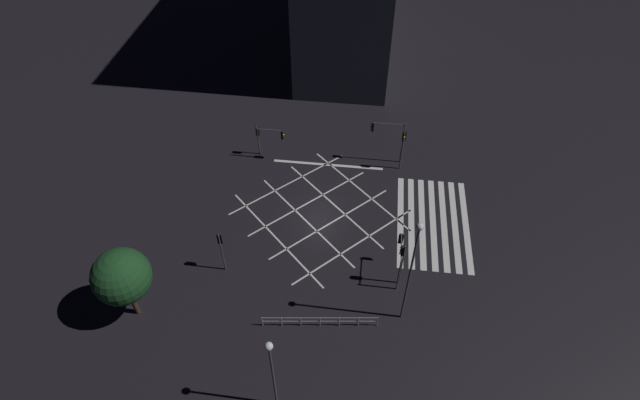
{
  "coord_description": "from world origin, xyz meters",
  "views": [
    {
      "loc": [
        -29.03,
        -3.51,
        30.9
      ],
      "look_at": [
        0.0,
        0.0,
        1.5
      ],
      "focal_mm": 28.0,
      "sensor_mm": 36.0,
      "label": 1
    }
  ],
  "objects_px": {
    "traffic_light_sw_main": "(400,252)",
    "traffic_light_se_main": "(403,143)",
    "traffic_light_ne_cross": "(272,137)",
    "traffic_light_sw_cross": "(402,257)",
    "street_lamp_east": "(271,365)",
    "traffic_light_nw_main": "(221,245)",
    "street_lamp_west": "(412,262)",
    "traffic_light_ne_main": "(258,135)",
    "traffic_light_se_cross": "(387,133)",
    "street_tree_near": "(122,277)"
  },
  "relations": [
    {
      "from": "traffic_light_sw_cross",
      "to": "traffic_light_nw_main",
      "type": "bearing_deg",
      "value": 1.07
    },
    {
      "from": "traffic_light_ne_main",
      "to": "street_lamp_east",
      "type": "bearing_deg",
      "value": 14.27
    },
    {
      "from": "traffic_light_nw_main",
      "to": "street_tree_near",
      "type": "distance_m",
      "value": 7.09
    },
    {
      "from": "traffic_light_ne_main",
      "to": "traffic_light_sw_main",
      "type": "height_order",
      "value": "traffic_light_sw_main"
    },
    {
      "from": "traffic_light_se_cross",
      "to": "traffic_light_sw_main",
      "type": "bearing_deg",
      "value": 96.09
    },
    {
      "from": "traffic_light_ne_main",
      "to": "traffic_light_sw_cross",
      "type": "xyz_separation_m",
      "value": [
        -13.44,
        -13.29,
        0.72
      ]
    },
    {
      "from": "traffic_light_nw_main",
      "to": "street_tree_near",
      "type": "height_order",
      "value": "street_tree_near"
    },
    {
      "from": "traffic_light_nw_main",
      "to": "traffic_light_se_cross",
      "type": "height_order",
      "value": "traffic_light_se_cross"
    },
    {
      "from": "traffic_light_sw_main",
      "to": "traffic_light_nw_main",
      "type": "bearing_deg",
      "value": 95.05
    },
    {
      "from": "traffic_light_ne_main",
      "to": "traffic_light_sw_cross",
      "type": "height_order",
      "value": "traffic_light_sw_cross"
    },
    {
      "from": "street_tree_near",
      "to": "traffic_light_se_main",
      "type": "bearing_deg",
      "value": -46.07
    },
    {
      "from": "traffic_light_nw_main",
      "to": "traffic_light_ne_cross",
      "type": "bearing_deg",
      "value": -5.57
    },
    {
      "from": "street_lamp_east",
      "to": "street_lamp_west",
      "type": "bearing_deg",
      "value": -46.74
    },
    {
      "from": "traffic_light_nw_main",
      "to": "traffic_light_sw_main",
      "type": "bearing_deg",
      "value": -84.95
    },
    {
      "from": "traffic_light_se_cross",
      "to": "traffic_light_se_main",
      "type": "xyz_separation_m",
      "value": [
        -1.04,
        -1.52,
        -0.18
      ]
    },
    {
      "from": "traffic_light_sw_main",
      "to": "street_lamp_east",
      "type": "xyz_separation_m",
      "value": [
        -10.98,
        7.24,
        2.56
      ]
    },
    {
      "from": "traffic_light_ne_main",
      "to": "traffic_light_se_cross",
      "type": "xyz_separation_m",
      "value": [
        0.52,
        -11.82,
        0.95
      ]
    },
    {
      "from": "traffic_light_se_cross",
      "to": "traffic_light_sw_main",
      "type": "relative_size",
      "value": 1.28
    },
    {
      "from": "traffic_light_se_cross",
      "to": "street_lamp_west",
      "type": "height_order",
      "value": "street_lamp_west"
    },
    {
      "from": "traffic_light_ne_cross",
      "to": "traffic_light_sw_cross",
      "type": "distance_m",
      "value": 17.56
    },
    {
      "from": "traffic_light_ne_cross",
      "to": "traffic_light_se_cross",
      "type": "height_order",
      "value": "traffic_light_se_cross"
    },
    {
      "from": "traffic_light_ne_main",
      "to": "street_lamp_east",
      "type": "relative_size",
      "value": 0.44
    },
    {
      "from": "traffic_light_ne_cross",
      "to": "street_lamp_west",
      "type": "relative_size",
      "value": 0.36
    },
    {
      "from": "street_lamp_west",
      "to": "street_tree_near",
      "type": "relative_size",
      "value": 1.58
    },
    {
      "from": "traffic_light_ne_cross",
      "to": "traffic_light_sw_cross",
      "type": "relative_size",
      "value": 0.83
    },
    {
      "from": "traffic_light_ne_cross",
      "to": "traffic_light_se_main",
      "type": "height_order",
      "value": "traffic_light_se_main"
    },
    {
      "from": "traffic_light_se_main",
      "to": "street_tree_near",
      "type": "distance_m",
      "value": 25.57
    },
    {
      "from": "traffic_light_ne_main",
      "to": "street_tree_near",
      "type": "height_order",
      "value": "street_tree_near"
    },
    {
      "from": "traffic_light_nw_main",
      "to": "traffic_light_sw_cross",
      "type": "relative_size",
      "value": 0.93
    },
    {
      "from": "traffic_light_sw_main",
      "to": "street_lamp_west",
      "type": "height_order",
      "value": "street_lamp_west"
    },
    {
      "from": "traffic_light_se_cross",
      "to": "street_tree_near",
      "type": "bearing_deg",
      "value": 48.02
    },
    {
      "from": "traffic_light_se_cross",
      "to": "street_lamp_west",
      "type": "bearing_deg",
      "value": 95.91
    },
    {
      "from": "traffic_light_sw_cross",
      "to": "street_tree_near",
      "type": "height_order",
      "value": "street_tree_near"
    },
    {
      "from": "traffic_light_se_cross",
      "to": "traffic_light_sw_main",
      "type": "distance_m",
      "value": 13.15
    },
    {
      "from": "traffic_light_sw_cross",
      "to": "street_tree_near",
      "type": "xyz_separation_m",
      "value": [
        -4.8,
        18.35,
        1.2
      ]
    },
    {
      "from": "traffic_light_ne_cross",
      "to": "traffic_light_se_cross",
      "type": "relative_size",
      "value": 0.8
    },
    {
      "from": "traffic_light_sw_main",
      "to": "traffic_light_se_main",
      "type": "bearing_deg",
      "value": -0.58
    },
    {
      "from": "street_lamp_east",
      "to": "traffic_light_nw_main",
      "type": "bearing_deg",
      "value": 30.52
    },
    {
      "from": "traffic_light_se_main",
      "to": "traffic_light_nw_main",
      "type": "bearing_deg",
      "value": -44.97
    },
    {
      "from": "traffic_light_se_main",
      "to": "traffic_light_sw_cross",
      "type": "relative_size",
      "value": 1.02
    },
    {
      "from": "traffic_light_se_cross",
      "to": "traffic_light_ne_main",
      "type": "bearing_deg",
      "value": 2.54
    },
    {
      "from": "traffic_light_se_cross",
      "to": "street_lamp_west",
      "type": "xyz_separation_m",
      "value": [
        -16.89,
        -1.75,
        3.0
      ]
    },
    {
      "from": "traffic_light_ne_cross",
      "to": "street_lamp_east",
      "type": "bearing_deg",
      "value": -78.95
    },
    {
      "from": "traffic_light_ne_main",
      "to": "street_lamp_east",
      "type": "distance_m",
      "value": 24.42
    },
    {
      "from": "traffic_light_nw_main",
      "to": "street_lamp_west",
      "type": "relative_size",
      "value": 0.41
    },
    {
      "from": "traffic_light_ne_main",
      "to": "traffic_light_nw_main",
      "type": "bearing_deg",
      "value": 0.79
    },
    {
      "from": "traffic_light_ne_main",
      "to": "street_tree_near",
      "type": "xyz_separation_m",
      "value": [
        -18.24,
        5.06,
        1.92
      ]
    },
    {
      "from": "traffic_light_se_cross",
      "to": "street_lamp_east",
      "type": "distance_m",
      "value": 24.8
    },
    {
      "from": "traffic_light_ne_cross",
      "to": "traffic_light_sw_cross",
      "type": "xyz_separation_m",
      "value": [
        -12.99,
        -11.81,
        0.44
      ]
    },
    {
      "from": "traffic_light_se_cross",
      "to": "traffic_light_sw_cross",
      "type": "distance_m",
      "value": 14.04
    }
  ]
}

